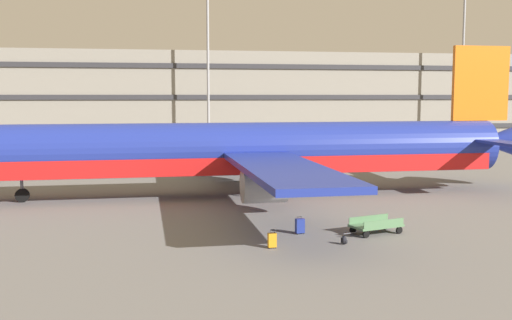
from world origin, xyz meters
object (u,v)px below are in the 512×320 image
object	(u,v)px
backpack_teal	(344,240)
suitcase_small	(272,240)
suitcase_laid_flat	(300,226)
airliner	(244,152)
baggage_cart	(376,225)

from	to	relation	value
backpack_teal	suitcase_small	bearing A→B (deg)	-178.82
suitcase_laid_flat	suitcase_small	bearing A→B (deg)	-127.20
airliner	suitcase_small	bearing A→B (deg)	-93.78
airliner	suitcase_laid_flat	xyz separation A→B (m)	(0.99, -12.27, -2.69)
baggage_cart	suitcase_laid_flat	bearing A→B (deg)	170.95
suitcase_small	airliner	bearing A→B (deg)	86.22
backpack_teal	baggage_cart	distance (m)	3.01
airliner	suitcase_laid_flat	world-z (taller)	airliner
airliner	backpack_teal	distance (m)	15.28
baggage_cart	airliner	bearing A→B (deg)	110.53
airliner	suitcase_small	world-z (taller)	airliner
suitcase_laid_flat	baggage_cart	size ratio (longest dim) A/B	0.26
suitcase_small	baggage_cart	world-z (taller)	suitcase_small
airliner	suitcase_laid_flat	size ratio (longest dim) A/B	50.37
suitcase_laid_flat	backpack_teal	size ratio (longest dim) A/B	1.92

